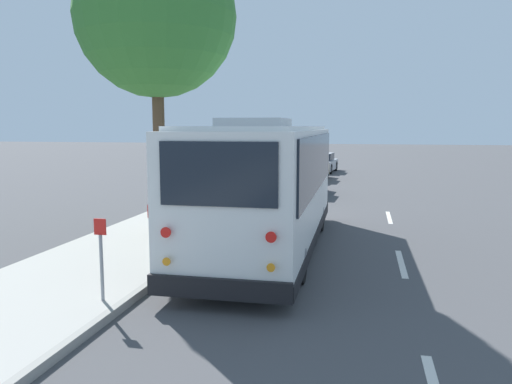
{
  "coord_description": "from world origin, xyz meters",
  "views": [
    {
      "loc": [
        -11.6,
        -2.43,
        3.14
      ],
      "look_at": [
        2.05,
        0.53,
        1.3
      ],
      "focal_mm": 35.0,
      "sensor_mm": 36.0,
      "label": 1
    }
  ],
  "objects_px": {
    "parked_sedan_navy": "(301,181)",
    "parked_sedan_tan": "(310,170)",
    "sign_post_far": "(153,235)",
    "shuttle_bus": "(268,181)",
    "parked_sedan_silver": "(322,163)",
    "sign_post_near": "(101,259)",
    "street_tree": "(157,6)"
  },
  "relations": [
    {
      "from": "parked_sedan_tan",
      "to": "sign_post_far",
      "type": "distance_m",
      "value": 19.67
    },
    {
      "from": "shuttle_bus",
      "to": "parked_sedan_tan",
      "type": "xyz_separation_m",
      "value": [
        17.07,
        0.73,
        -1.16
      ]
    },
    {
      "from": "shuttle_bus",
      "to": "parked_sedan_tan",
      "type": "distance_m",
      "value": 17.13
    },
    {
      "from": "parked_sedan_tan",
      "to": "parked_sedan_silver",
      "type": "distance_m",
      "value": 5.38
    },
    {
      "from": "shuttle_bus",
      "to": "street_tree",
      "type": "relative_size",
      "value": 1.07
    },
    {
      "from": "parked_sedan_silver",
      "to": "sign_post_far",
      "type": "bearing_deg",
      "value": -179.05
    },
    {
      "from": "sign_post_near",
      "to": "street_tree",
      "type": "bearing_deg",
      "value": 12.17
    },
    {
      "from": "parked_sedan_navy",
      "to": "parked_sedan_tan",
      "type": "relative_size",
      "value": 0.97
    },
    {
      "from": "shuttle_bus",
      "to": "street_tree",
      "type": "distance_m",
      "value": 5.61
    },
    {
      "from": "parked_sedan_navy",
      "to": "sign_post_far",
      "type": "xyz_separation_m",
      "value": [
        -13.11,
        1.53,
        0.22
      ]
    },
    {
      "from": "street_tree",
      "to": "sign_post_far",
      "type": "xyz_separation_m",
      "value": [
        -3.31,
        -1.18,
        -5.49
      ]
    },
    {
      "from": "parked_sedan_tan",
      "to": "sign_post_near",
      "type": "relative_size",
      "value": 3.04
    },
    {
      "from": "parked_sedan_tan",
      "to": "sign_post_near",
      "type": "distance_m",
      "value": 21.82
    },
    {
      "from": "shuttle_bus",
      "to": "street_tree",
      "type": "xyz_separation_m",
      "value": [
        0.75,
        3.17,
        4.57
      ]
    },
    {
      "from": "parked_sedan_navy",
      "to": "sign_post_near",
      "type": "relative_size",
      "value": 2.95
    },
    {
      "from": "parked_sedan_silver",
      "to": "sign_post_near",
      "type": "relative_size",
      "value": 3.04
    },
    {
      "from": "parked_sedan_navy",
      "to": "parked_sedan_tan",
      "type": "distance_m",
      "value": 6.52
    },
    {
      "from": "parked_sedan_tan",
      "to": "street_tree",
      "type": "height_order",
      "value": "street_tree"
    },
    {
      "from": "parked_sedan_silver",
      "to": "street_tree",
      "type": "relative_size",
      "value": 0.5
    },
    {
      "from": "shuttle_bus",
      "to": "parked_sedan_tan",
      "type": "bearing_deg",
      "value": 1.82
    },
    {
      "from": "parked_sedan_navy",
      "to": "shuttle_bus",
      "type": "bearing_deg",
      "value": -174.23
    },
    {
      "from": "shuttle_bus",
      "to": "sign_post_near",
      "type": "bearing_deg",
      "value": 156.43
    },
    {
      "from": "street_tree",
      "to": "sign_post_near",
      "type": "relative_size",
      "value": 6.05
    },
    {
      "from": "parked_sedan_tan",
      "to": "sign_post_near",
      "type": "xyz_separation_m",
      "value": [
        -21.78,
        1.27,
        0.28
      ]
    },
    {
      "from": "sign_post_near",
      "to": "sign_post_far",
      "type": "relative_size",
      "value": 1.07
    },
    {
      "from": "parked_sedan_navy",
      "to": "sign_post_near",
      "type": "xyz_separation_m",
      "value": [
        -15.26,
        1.53,
        0.27
      ]
    },
    {
      "from": "shuttle_bus",
      "to": "sign_post_far",
      "type": "distance_m",
      "value": 3.37
    },
    {
      "from": "street_tree",
      "to": "sign_post_near",
      "type": "height_order",
      "value": "street_tree"
    },
    {
      "from": "shuttle_bus",
      "to": "parked_sedan_navy",
      "type": "bearing_deg",
      "value": 1.88
    },
    {
      "from": "shuttle_bus",
      "to": "parked_sedan_navy",
      "type": "relative_size",
      "value": 2.19
    },
    {
      "from": "parked_sedan_navy",
      "to": "sign_post_far",
      "type": "relative_size",
      "value": 3.16
    },
    {
      "from": "sign_post_near",
      "to": "sign_post_far",
      "type": "height_order",
      "value": "sign_post_near"
    }
  ]
}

